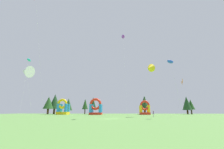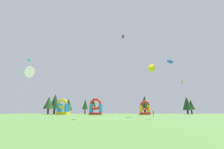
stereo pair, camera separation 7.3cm
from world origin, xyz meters
name	(u,v)px [view 1 (the left image)]	position (x,y,z in m)	size (l,w,h in m)	color
ground_plane	(110,119)	(0.00, 0.00, 0.00)	(120.00, 120.00, 0.00)	#5B8C42
kite_cyan_parafoil	(29,60)	(-20.21, 1.09, 13.92)	(1.79, 3.74, 14.26)	#19B7CC
kite_blue_parafoil	(170,62)	(14.52, 1.92, 13.20)	(4.08, 3.93, 13.62)	blue
kite_white_delta	(26,71)	(-13.80, -9.46, 8.27)	(2.67, 3.84, 9.44)	white
kite_yellow_delta	(150,68)	(11.24, 10.32, 14.01)	(4.56, 3.93, 15.41)	yellow
kite_purple_parafoil	(123,37)	(3.22, 1.59, 19.90)	(1.02, 6.53, 20.40)	purple
kite_orange_diamond	(183,82)	(21.35, 12.67, 10.18)	(3.77, 2.70, 10.87)	orange
person_midfield	(153,113)	(11.05, 8.18, 0.95)	(0.37, 0.37, 1.60)	silver
inflatable_blue_arch	(96,108)	(-8.01, 32.49, 2.60)	(5.21, 4.43, 6.87)	red
inflatable_orange_dome	(145,109)	(12.96, 34.39, 2.22)	(4.31, 3.55, 5.97)	red
inflatable_yellow_castle	(63,109)	(-22.84, 34.20, 2.54)	(4.63, 4.78, 6.83)	yellow
tree_row_0	(49,103)	(-32.31, 40.16, 5.42)	(4.88, 4.88, 8.39)	#4C331E
tree_row_1	(55,102)	(-31.20, 44.77, 6.26)	(5.59, 5.59, 9.99)	#4C331E
tree_row_2	(68,104)	(-22.65, 40.63, 4.61)	(3.94, 3.94, 7.48)	#4C331E
tree_row_3	(85,104)	(-15.20, 43.96, 4.88)	(2.87, 2.87, 7.48)	#4C331E
tree_row_4	(93,103)	(-11.36, 45.08, 5.44)	(3.22, 3.22, 8.32)	#4C331E
tree_row_5	(145,103)	(13.99, 40.71, 5.26)	(4.81, 4.81, 8.59)	#4C331E
tree_row_6	(187,103)	(34.73, 43.47, 5.19)	(4.34, 4.34, 8.51)	#4C331E
tree_row_7	(191,105)	(36.82, 43.99, 4.55)	(3.46, 3.46, 6.96)	#4C331E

